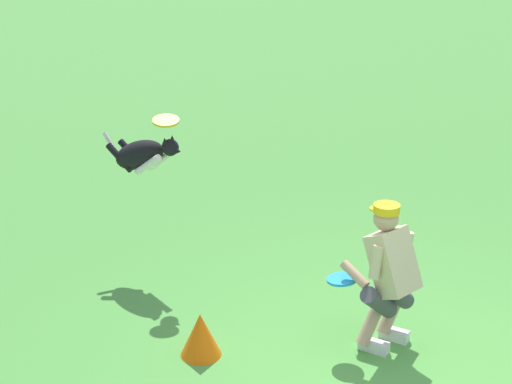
% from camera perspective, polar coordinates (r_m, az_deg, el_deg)
% --- Properties ---
extents(person, '(0.66, 0.66, 1.29)m').
position_cam_1_polar(person, '(6.72, 9.58, -5.80)').
color(person, silver).
rests_on(person, ground_plane).
extents(dog, '(1.08, 0.34, 0.52)m').
position_cam_1_polar(dog, '(8.10, -8.21, 2.66)').
color(dog, black).
extents(frisbee_flying, '(0.28, 0.28, 0.10)m').
position_cam_1_polar(frisbee_flying, '(7.77, -6.54, 5.16)').
color(frisbee_flying, yellow).
extents(frisbee_held, '(0.34, 0.34, 0.05)m').
position_cam_1_polar(frisbee_held, '(6.76, 6.25, -6.28)').
color(frisbee_held, '#1C97E3').
rests_on(frisbee_held, person).
extents(training_cone, '(0.35, 0.35, 0.39)m').
position_cam_1_polar(training_cone, '(6.76, -4.03, -10.25)').
color(training_cone, orange).
rests_on(training_cone, ground_plane).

